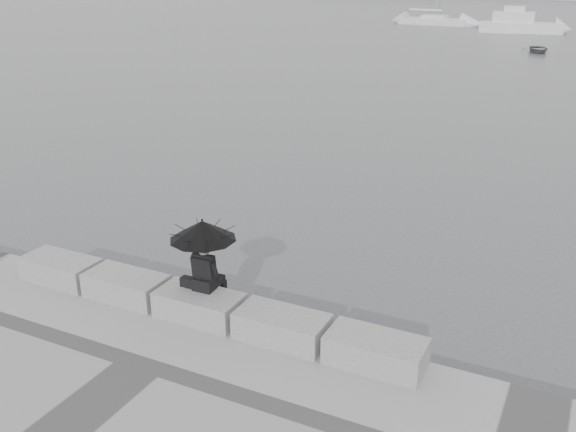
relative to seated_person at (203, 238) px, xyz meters
The scene contains 11 objects.
ground 2.03m from the seated_person, 92.62° to the left, with size 360.00×360.00×0.00m, color #47494C.
stone_block_far_left 3.64m from the seated_person, behind, with size 1.60×0.80×0.50m, color slate.
stone_block_left 2.14m from the seated_person, behind, with size 1.60×0.80×0.50m, color slate.
stone_block_centre 1.28m from the seated_person, 93.39° to the right, with size 1.60×0.80×0.50m, color slate.
stone_block_right 2.12m from the seated_person, ahead, with size 1.60×0.80×0.50m, color slate.
stone_block_far_right 3.62m from the seated_person, ahead, with size 1.60×0.80×0.50m, color slate.
seated_person is the anchor object (origin of this frame).
bag 0.99m from the seated_person, behind, with size 0.28×0.16×0.18m, color black.
sailboat_left 75.43m from the seated_person, 101.19° to the left, with size 8.99×3.62×12.90m.
motor_cruiser 67.80m from the seated_person, 92.96° to the left, with size 8.87×3.67×4.50m.
dinghy 49.76m from the seated_person, 89.62° to the left, with size 3.22×1.36×0.55m, color slate.
Camera 1 is at (6.08, -9.03, 6.52)m, focal length 40.00 mm.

